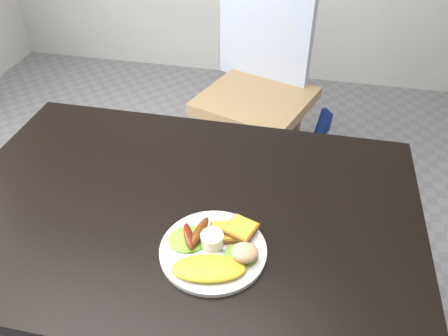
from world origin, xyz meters
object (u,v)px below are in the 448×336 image
at_px(dining_chair, 256,101).
at_px(plate, 213,250).
at_px(person, 258,84).
at_px(dining_table, 183,211).

height_order(dining_chair, plate, plate).
distance_m(person, plate, 0.86).
xyz_separation_m(dining_chair, plate, (0.07, -1.20, 0.31)).
bearing_deg(plate, dining_chair, 93.34).
relative_size(dining_table, person, 0.83).
xyz_separation_m(dining_chair, person, (0.05, -0.34, 0.27)).
bearing_deg(person, plate, 105.26).
xyz_separation_m(dining_table, plate, (0.11, -0.13, 0.03)).
height_order(dining_table, person, person).
relative_size(dining_chair, plate, 1.98).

